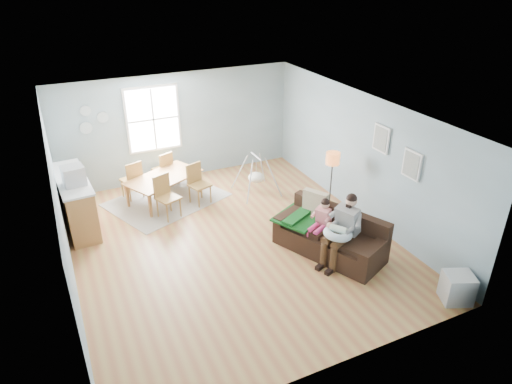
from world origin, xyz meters
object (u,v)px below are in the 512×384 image
sofa (331,238)px  chair_ne (164,167)px  father (343,227)px  chair_nw (133,178)px  toddler (322,217)px  chair_se (197,181)px  floor_lamp (332,164)px  dining_table (166,188)px  storage_cube (457,288)px  counter (76,201)px  chair_sw (165,193)px  baby_swing (256,177)px  monitor (73,176)px

sofa → chair_ne: (-2.15, 4.18, 0.21)m
father → chair_nw: father is taller
toddler → chair_se: size_ratio=0.91×
chair_se → chair_ne: size_ratio=1.05×
floor_lamp → dining_table: size_ratio=0.85×
floor_lamp → storage_cube: 3.54m
sofa → chair_se: (-1.68, 3.04, 0.24)m
floor_lamp → dining_table: bearing=145.6°
sofa → chair_nw: size_ratio=2.41×
counter → father: bearing=-38.6°
chair_sw → chair_nw: chair_sw is taller
toddler → dining_table: bearing=123.6°
father → baby_swing: father is taller
dining_table → chair_se: bearing=-58.4°
storage_cube → chair_nw: 7.20m
floor_lamp → chair_sw: (-3.33, 1.41, -0.65)m
storage_cube → baby_swing: bearing=104.9°
father → sofa: bearing=89.6°
sofa → baby_swing: size_ratio=2.35×
sofa → baby_swing: baby_swing is taller
dining_table → chair_ne: size_ratio=1.90×
father → baby_swing: 3.22m
chair_se → chair_nw: same height
storage_cube → counter: counter is taller
chair_sw → chair_se: 0.90m
floor_lamp → chair_ne: floor_lamp is taller
storage_cube → chair_sw: 6.01m
counter → baby_swing: 4.08m
sofa → monitor: (-4.28, 2.74, 1.01)m
chair_nw → storage_cube: bearing=-55.7°
chair_se → counter: bearing=178.2°
chair_se → sofa: bearing=-61.1°
father → dining_table: bearing=121.8°
storage_cube → counter: (-5.39, 5.23, 0.31)m
dining_table → baby_swing: size_ratio=1.78×
baby_swing → chair_nw: bearing=160.4°
toddler → chair_nw: (-2.83, 3.69, -0.18)m
chair_nw → monitor: 1.86m
dining_table → chair_nw: bearing=121.6°
chair_sw → toddler: bearing=-47.1°
toddler → chair_se: bearing=117.9°
sofa → father: size_ratio=1.71×
chair_ne → chair_nw: bearing=-157.6°
dining_table → monitor: size_ratio=3.78×
chair_se → baby_swing: baby_swing is taller
toddler → chair_se: 3.27m
floor_lamp → chair_sw: bearing=157.0°
sofa → chair_se: size_ratio=2.40×
toddler → storage_cube: 2.61m
sofa → counter: bearing=144.1°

